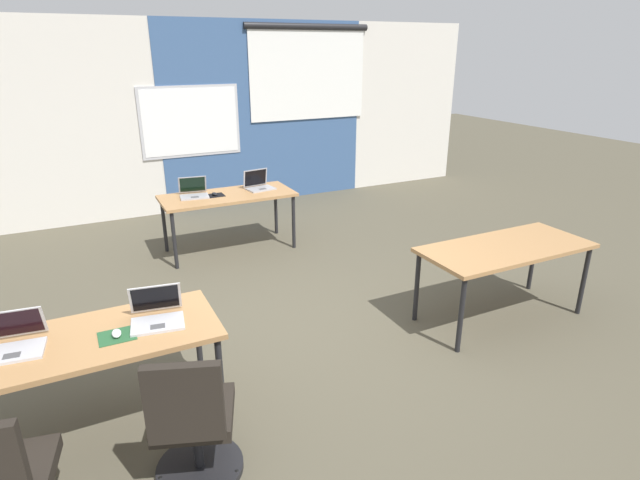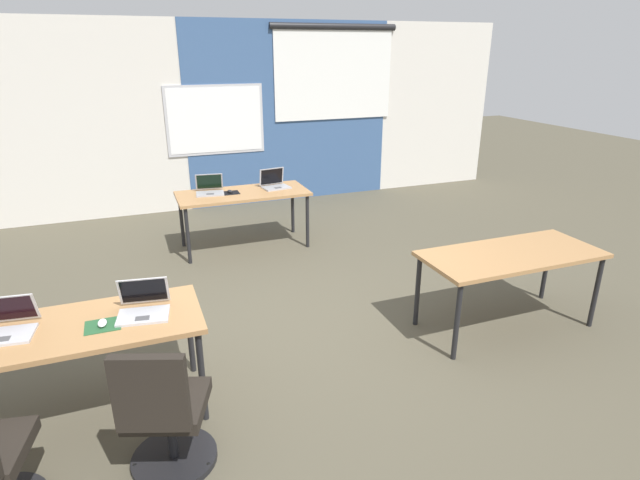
# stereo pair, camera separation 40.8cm
# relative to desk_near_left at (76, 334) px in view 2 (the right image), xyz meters

# --- Properties ---
(ground_plane) EXTENTS (24.00, 24.00, 0.00)m
(ground_plane) POSITION_rel_desk_near_left_xyz_m (1.75, 0.60, -0.66)
(ground_plane) COLOR #4C4738
(back_wall_assembly) EXTENTS (10.00, 0.27, 2.80)m
(back_wall_assembly) POSITION_rel_desk_near_left_xyz_m (1.80, 4.80, 0.75)
(back_wall_assembly) COLOR silver
(back_wall_assembly) RESTS_ON ground
(desk_near_left) EXTENTS (1.60, 0.70, 0.72)m
(desk_near_left) POSITION_rel_desk_near_left_xyz_m (0.00, 0.00, 0.00)
(desk_near_left) COLOR #A37547
(desk_near_left) RESTS_ON ground
(desk_near_right) EXTENTS (1.60, 0.70, 0.72)m
(desk_near_right) POSITION_rel_desk_near_left_xyz_m (3.50, 0.00, 0.00)
(desk_near_right) COLOR #A37547
(desk_near_right) RESTS_ON ground
(desk_far_center) EXTENTS (1.60, 0.70, 0.72)m
(desk_far_center) POSITION_rel_desk_near_left_xyz_m (1.75, 2.80, 0.00)
(desk_far_center) COLOR #A37547
(desk_far_center) RESTS_ON ground
(laptop_far_left) EXTENTS (0.37, 0.35, 0.23)m
(laptop_far_left) POSITION_rel_desk_near_left_xyz_m (1.36, 2.90, 0.11)
(laptop_far_left) COLOR #9E9EA3
(laptop_far_left) RESTS_ON desk_far_center
(mousepad_far_left) EXTENTS (0.22, 0.19, 0.00)m
(mousepad_far_left) POSITION_rel_desk_near_left_xyz_m (1.59, 2.82, 0.06)
(mousepad_far_left) COLOR black
(mousepad_far_left) RESTS_ON desk_far_center
(mouse_far_left) EXTENTS (0.06, 0.10, 0.03)m
(mouse_far_left) POSITION_rel_desk_near_left_xyz_m (1.59, 2.82, 0.08)
(mouse_far_left) COLOR black
(mouse_far_left) RESTS_ON mousepad_far_left
(laptop_near_left_end) EXTENTS (0.36, 0.35, 0.23)m
(laptop_near_left_end) POSITION_rel_desk_near_left_xyz_m (-0.38, 0.05, 0.11)
(laptop_near_left_end) COLOR #B7B7BC
(laptop_near_left_end) RESTS_ON desk_near_left
(laptop_near_left_inner) EXTENTS (0.37, 0.35, 0.23)m
(laptop_near_left_inner) POSITION_rel_desk_near_left_xyz_m (0.43, 0.01, 0.11)
(laptop_near_left_inner) COLOR #B7B7BC
(laptop_near_left_inner) RESTS_ON desk_near_left
(mousepad_near_left_inner) EXTENTS (0.22, 0.19, 0.00)m
(mousepad_near_left_inner) POSITION_rel_desk_near_left_xyz_m (0.17, -0.07, 0.06)
(mousepad_near_left_inner) COLOR #23512D
(mousepad_near_left_inner) RESTS_ON desk_near_left
(mouse_near_left_inner) EXTENTS (0.06, 0.10, 0.03)m
(mouse_near_left_inner) POSITION_rel_desk_near_left_xyz_m (0.17, -0.07, 0.08)
(mouse_near_left_inner) COLOR silver
(mouse_near_left_inner) RESTS_ON mousepad_near_left_inner
(chair_near_left_inner) EXTENTS (0.57, 0.61, 0.92)m
(chair_near_left_inner) POSITION_rel_desk_near_left_xyz_m (0.47, -0.69, -0.28)
(chair_near_left_inner) COLOR black
(chair_near_left_inner) RESTS_ON ground
(laptop_far_right) EXTENTS (0.37, 0.31, 0.24)m
(laptop_far_right) POSITION_rel_desk_near_left_xyz_m (2.18, 2.88, 0.11)
(laptop_far_right) COLOR #9E9EA3
(laptop_far_right) RESTS_ON desk_far_center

